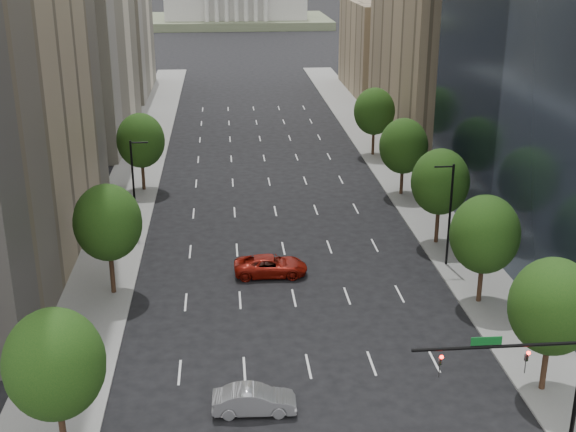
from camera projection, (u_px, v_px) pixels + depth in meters
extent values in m
cube|color=slate|center=(108.00, 254.00, 66.40)|extent=(6.00, 200.00, 0.15)
cube|color=slate|center=(452.00, 242.00, 68.95)|extent=(6.00, 200.00, 0.15)
cube|color=beige|center=(69.00, 9.00, 99.81)|extent=(14.00, 30.00, 35.00)
cube|color=beige|center=(108.00, 42.00, 133.59)|extent=(14.00, 26.00, 18.00)
cube|color=#8C7759|center=(443.00, 27.00, 101.98)|extent=(14.00, 30.00, 30.00)
cube|color=#8C7759|center=(389.00, 47.00, 135.25)|extent=(14.00, 26.00, 16.00)
cylinder|color=#382316|center=(545.00, 362.00, 45.72)|extent=(0.36, 0.36, 4.00)
ellipsoid|color=#0E330E|center=(553.00, 306.00, 44.42)|extent=(5.20, 5.20, 5.98)
cylinder|color=#382316|center=(480.00, 279.00, 56.96)|extent=(0.36, 0.36, 3.90)
ellipsoid|color=#0E330E|center=(485.00, 234.00, 55.69)|extent=(5.20, 5.20, 5.98)
cylinder|color=#382316|center=(437.00, 222.00, 68.14)|extent=(0.36, 0.36, 4.10)
ellipsoid|color=#0E330E|center=(440.00, 182.00, 66.81)|extent=(5.20, 5.20, 5.98)
cylinder|color=#382316|center=(402.00, 178.00, 81.28)|extent=(0.36, 0.36, 3.80)
ellipsoid|color=#0E330E|center=(404.00, 146.00, 80.05)|extent=(5.20, 5.20, 5.98)
cylinder|color=#382316|center=(373.00, 140.00, 96.21)|extent=(0.36, 0.36, 4.00)
ellipsoid|color=#0E330E|center=(374.00, 111.00, 94.91)|extent=(5.20, 5.20, 5.98)
cylinder|color=#382316|center=(62.00, 426.00, 39.68)|extent=(0.36, 0.36, 4.00)
ellipsoid|color=#0E330E|center=(55.00, 364.00, 38.38)|extent=(5.20, 5.20, 5.98)
cylinder|color=#382316|center=(112.00, 269.00, 58.35)|extent=(0.36, 0.36, 4.15)
ellipsoid|color=#0E330E|center=(108.00, 222.00, 57.00)|extent=(5.20, 5.20, 5.98)
cylinder|color=#382316|center=(143.00, 173.00, 82.69)|extent=(0.36, 0.36, 3.95)
ellipsoid|color=#0E330E|center=(141.00, 140.00, 81.41)|extent=(5.20, 5.20, 5.98)
cylinder|color=black|center=(450.00, 216.00, 62.58)|extent=(0.20, 0.20, 9.00)
cylinder|color=black|center=(444.00, 167.00, 61.03)|extent=(1.60, 0.14, 0.14)
cylinder|color=black|center=(134.00, 188.00, 69.71)|extent=(0.20, 0.20, 9.00)
cylinder|color=black|center=(139.00, 143.00, 68.29)|extent=(1.60, 0.14, 0.14)
cylinder|color=black|center=(576.00, 398.00, 39.51)|extent=(0.24, 0.24, 7.00)
cylinder|color=black|center=(499.00, 346.00, 38.00)|extent=(9.00, 0.18, 0.18)
imported|color=black|center=(527.00, 355.00, 38.31)|extent=(0.18, 0.22, 1.10)
imported|color=black|center=(440.00, 359.00, 37.94)|extent=(0.18, 0.22, 1.10)
sphere|color=#FF0C07|center=(529.00, 353.00, 38.08)|extent=(0.20, 0.20, 0.20)
sphere|color=#FF0C07|center=(442.00, 357.00, 37.71)|extent=(0.20, 0.20, 0.20)
cube|color=#0C591E|center=(486.00, 341.00, 37.82)|extent=(1.60, 0.06, 0.45)
cube|color=#596647|center=(236.00, 21.00, 244.91)|extent=(60.00, 40.00, 2.50)
ellipsoid|color=olive|center=(30.00, 28.00, 535.15)|extent=(380.00, 342.00, 190.00)
ellipsoid|color=olive|center=(278.00, 32.00, 590.37)|extent=(440.00, 396.00, 240.00)
ellipsoid|color=olive|center=(474.00, 16.00, 639.35)|extent=(360.00, 324.00, 200.00)
imported|color=#98989D|center=(254.00, 400.00, 43.99)|extent=(4.97, 1.87, 1.62)
imported|color=maroon|center=(271.00, 266.00, 62.07)|extent=(6.08, 2.90, 1.68)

